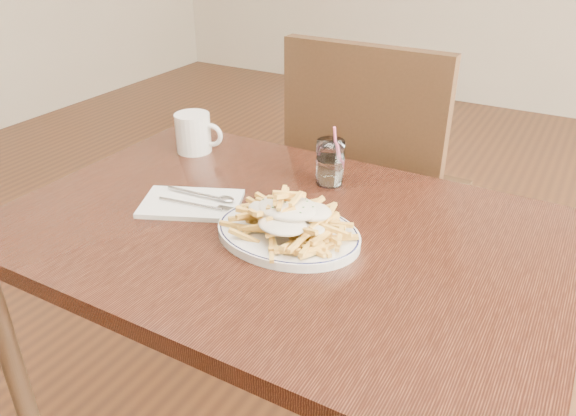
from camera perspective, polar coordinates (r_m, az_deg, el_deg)
The scene contains 8 objects.
table at distance 1.25m, azimuth -0.80°, elevation -4.82°, with size 1.20×0.80×0.75m.
chair_far at distance 1.79m, azimuth 8.59°, elevation 2.56°, with size 0.49×0.49×1.04m.
fries_plate at distance 1.16m, azimuth -0.00°, elevation -2.57°, with size 0.33×0.29×0.02m.
loaded_fries at distance 1.14m, azimuth -0.00°, elevation -0.51°, with size 0.25×0.20×0.07m.
napkin at distance 1.30m, azimuth -9.78°, elevation 0.46°, with size 0.22×0.15×0.01m, color silver.
cutlery at distance 1.31m, azimuth -9.66°, elevation 0.91°, with size 0.20×0.09×0.01m.
water_glass at distance 1.38m, azimuth 4.30°, elevation 4.39°, with size 0.07×0.07×0.15m.
coffee_mug at distance 1.59m, azimuth -9.52°, elevation 7.54°, with size 0.14×0.10×0.11m.
Camera 1 is at (0.53, -0.90, 1.36)m, focal length 35.00 mm.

